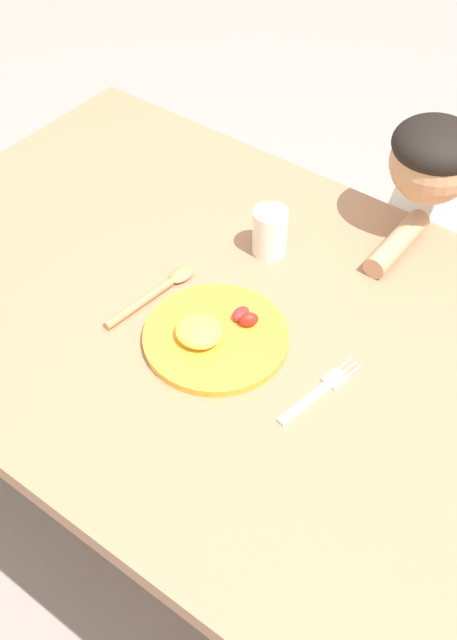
% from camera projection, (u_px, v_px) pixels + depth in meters
% --- Properties ---
extents(ground_plane, '(8.00, 8.00, 0.00)m').
position_uv_depth(ground_plane, '(240.00, 518.00, 1.85)').
color(ground_plane, gray).
extents(dining_table, '(1.49, 0.91, 0.68)m').
position_uv_depth(dining_table, '(244.00, 349.00, 1.41)').
color(dining_table, '#A27152').
rests_on(dining_table, ground_plane).
extents(plate, '(0.25, 0.25, 0.05)m').
position_uv_depth(plate, '(214.00, 336.00, 1.33)').
color(plate, gold).
rests_on(plate, dining_table).
extents(fork, '(0.05, 0.18, 0.01)m').
position_uv_depth(fork, '(319.00, 392.00, 1.25)').
color(fork, silver).
rests_on(fork, dining_table).
extents(spoon, '(0.05, 0.21, 0.02)m').
position_uv_depth(spoon, '(158.00, 291.00, 1.41)').
color(spoon, tan).
rests_on(spoon, dining_table).
extents(drinking_cup, '(0.07, 0.07, 0.10)m').
position_uv_depth(drinking_cup, '(270.00, 232.00, 1.46)').
color(drinking_cup, silver).
rests_on(drinking_cup, dining_table).
extents(person, '(0.19, 0.42, 0.91)m').
position_uv_depth(person, '(426.00, 264.00, 1.73)').
color(person, '#45475D').
rests_on(person, ground_plane).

